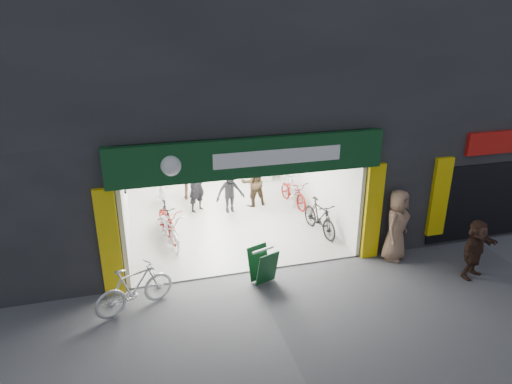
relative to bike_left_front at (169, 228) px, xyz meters
name	(u,v)px	position (x,y,z in m)	size (l,w,h in m)	color
ground	(250,272)	(1.80, -2.09, -0.50)	(60.00, 60.00, 0.00)	#56565B
building	(238,72)	(2.71, 2.90, 3.81)	(17.00, 10.27, 8.00)	#232326
bike_left_front	(169,228)	(0.00, 0.00, 0.00)	(0.67, 1.91, 1.01)	silver
bike_left_midfront	(167,218)	(0.00, 0.76, -0.04)	(0.43, 1.54, 0.92)	black
bike_left_midback	(168,222)	(0.00, 0.43, -0.01)	(0.65, 1.86, 0.98)	#9C160E
bike_left_back	(162,196)	(0.00, 2.49, -0.02)	(0.45, 1.59, 0.96)	#BCBCC1
bike_right_front	(320,217)	(4.30, -0.52, 0.02)	(0.49, 1.75, 1.05)	black
bike_right_mid	(294,192)	(4.30, 1.71, -0.04)	(0.62, 1.77, 0.93)	maroon
bike_right_back	(289,185)	(4.30, 2.16, 0.06)	(0.53, 1.88, 1.13)	#B2B2B7
parked_bike	(135,288)	(-1.00, -2.90, 0.03)	(0.50, 1.78, 1.07)	silver
customer_a	(197,185)	(1.10, 2.04, 0.42)	(0.68, 0.44, 1.85)	black
customer_b	(253,181)	(2.97, 2.00, 0.38)	(0.86, 0.67, 1.77)	#392C1A
customer_c	(230,192)	(2.10, 1.62, 0.25)	(0.97, 0.56, 1.50)	black
customer_d	(189,176)	(1.01, 3.14, 0.36)	(1.02, 0.42, 1.73)	#85654D
pedestrian_near	(396,225)	(5.63, -2.39, 0.46)	(0.94, 0.61, 1.93)	#8D6A52
pedestrian_far	(475,249)	(7.01, -3.69, 0.25)	(1.40, 0.44, 1.51)	#3D261B
sandwich_board	(263,265)	(1.98, -2.59, -0.03)	(0.72, 0.73, 0.87)	#0F3E1D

